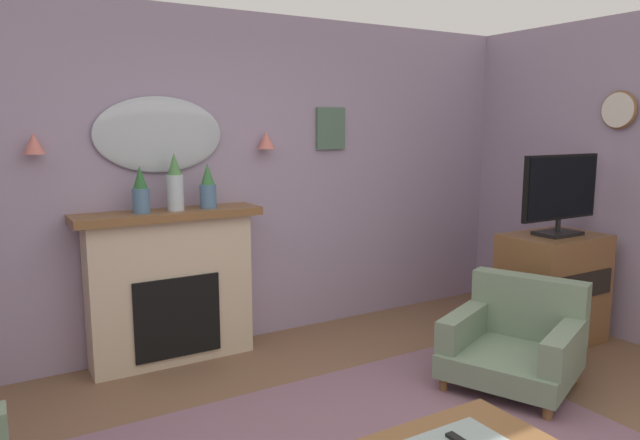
% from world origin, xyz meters
% --- Properties ---
extents(wall_back, '(6.95, 0.10, 2.66)m').
position_xyz_m(wall_back, '(0.00, 2.46, 1.33)').
color(wall_back, '#9E8CA8').
rests_on(wall_back, ground).
extents(fireplace, '(1.36, 0.36, 1.16)m').
position_xyz_m(fireplace, '(-0.39, 2.23, 0.57)').
color(fireplace, beige).
rests_on(fireplace, ground).
extents(mantel_vase_right, '(0.12, 0.12, 0.34)m').
position_xyz_m(mantel_vase_right, '(-0.59, 2.21, 1.31)').
color(mantel_vase_right, '#4C7093').
rests_on(mantel_vase_right, fireplace).
extents(mantel_vase_left, '(0.12, 0.12, 0.42)m').
position_xyz_m(mantel_vase_left, '(-0.34, 2.21, 1.35)').
color(mantel_vase_left, silver).
rests_on(mantel_vase_left, fireplace).
extents(mantel_vase_centre, '(0.13, 0.13, 0.34)m').
position_xyz_m(mantel_vase_centre, '(-0.09, 2.21, 1.31)').
color(mantel_vase_centre, '#4C7093').
rests_on(mantel_vase_centre, fireplace).
extents(wall_mirror, '(0.96, 0.06, 0.56)m').
position_xyz_m(wall_mirror, '(-0.39, 2.38, 1.71)').
color(wall_mirror, '#B2BCC6').
extents(wall_sconce_left, '(0.14, 0.14, 0.14)m').
position_xyz_m(wall_sconce_left, '(-1.24, 2.33, 1.66)').
color(wall_sconce_left, '#D17066').
extents(wall_sconce_right, '(0.14, 0.14, 0.14)m').
position_xyz_m(wall_sconce_right, '(0.46, 2.33, 1.66)').
color(wall_sconce_right, '#D17066').
extents(wall_clock, '(0.04, 0.31, 0.31)m').
position_xyz_m(wall_clock, '(2.94, 0.90, 1.90)').
color(wall_clock, silver).
extents(framed_picture, '(0.28, 0.03, 0.36)m').
position_xyz_m(framed_picture, '(1.11, 2.39, 1.75)').
color(framed_picture, '#4C6B56').
extents(armchair_by_coffee_table, '(1.07, 1.06, 0.71)m').
position_xyz_m(armchair_by_coffee_table, '(1.55, 0.64, 0.31)').
color(armchair_by_coffee_table, gray).
rests_on(armchair_by_coffee_table, ground).
extents(tv_cabinet, '(0.80, 0.57, 0.90)m').
position_xyz_m(tv_cabinet, '(2.43, 1.04, 0.45)').
color(tv_cabinet, brown).
rests_on(tv_cabinet, ground).
extents(tv_flatscreen, '(0.84, 0.24, 0.65)m').
position_xyz_m(tv_flatscreen, '(2.43, 1.02, 1.25)').
color(tv_flatscreen, black).
rests_on(tv_flatscreen, tv_cabinet).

